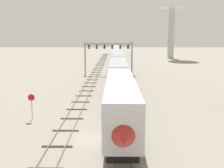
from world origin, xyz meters
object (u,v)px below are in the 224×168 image
water_tower (172,7)px  stop_sign (32,103)px  passenger_train (117,58)px  signal_gantry (108,50)px

water_tower → stop_sign: size_ratio=9.01×
passenger_train → stop_sign: 54.33m
stop_sign → water_tower: bearing=69.2°
signal_gantry → water_tower: bearing=62.7°
water_tower → stop_sign: bearing=-110.8°
signal_gantry → stop_sign: bearing=-101.7°
passenger_train → water_tower: bearing=55.0°
water_tower → passenger_train: bearing=-125.0°
water_tower → signal_gantry: bearing=-117.3°
passenger_train → signal_gantry: size_ratio=10.84×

